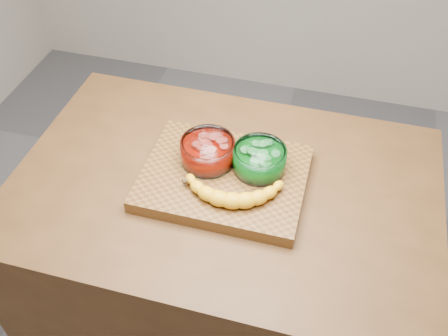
# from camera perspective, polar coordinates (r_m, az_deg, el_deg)

# --- Properties ---
(ground) EXTENTS (3.50, 3.50, 0.00)m
(ground) POSITION_cam_1_polar(r_m,az_deg,el_deg) (2.15, 0.00, -18.31)
(ground) COLOR slate
(ground) RESTS_ON ground
(counter) EXTENTS (1.20, 0.80, 0.90)m
(counter) POSITION_cam_1_polar(r_m,az_deg,el_deg) (1.76, 0.00, -11.77)
(counter) COLOR #513218
(counter) RESTS_ON ground
(cutting_board) EXTENTS (0.45, 0.35, 0.04)m
(cutting_board) POSITION_cam_1_polar(r_m,az_deg,el_deg) (1.39, 0.00, -1.16)
(cutting_board) COLOR brown
(cutting_board) RESTS_ON counter
(bowl_red) EXTENTS (0.15, 0.15, 0.07)m
(bowl_red) POSITION_cam_1_polar(r_m,az_deg,el_deg) (1.39, -1.86, 1.89)
(bowl_red) COLOR white
(bowl_red) RESTS_ON cutting_board
(bowl_green) EXTENTS (0.15, 0.15, 0.07)m
(bowl_green) POSITION_cam_1_polar(r_m,az_deg,el_deg) (1.37, 4.06, 0.99)
(bowl_green) COLOR white
(bowl_green) RESTS_ON cutting_board
(banana) EXTENTS (0.30, 0.15, 0.04)m
(banana) POSITION_cam_1_polar(r_m,az_deg,el_deg) (1.31, 0.92, -2.37)
(banana) COLOR #F0AE15
(banana) RESTS_ON cutting_board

